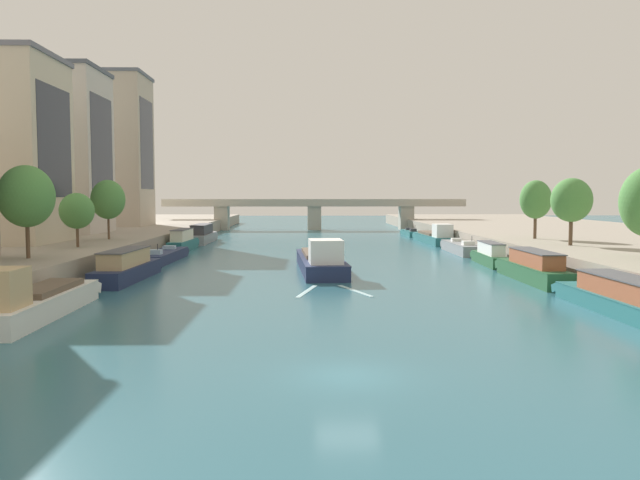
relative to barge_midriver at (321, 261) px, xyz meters
The scene contains 24 objects.
ground_plane 34.32m from the barge_midriver, 89.51° to the right, with size 400.00×400.00×0.00m, color #2D6070.
quay_left 42.30m from the barge_midriver, 150.71° to the left, with size 36.00×170.00×2.23m, color gray.
quay_right 42.81m from the barge_midriver, 28.91° to the left, with size 36.00×170.00×2.23m, color gray.
barge_midriver is the anchor object (origin of this frame).
wake_behind_barge 12.35m from the barge_midriver, 87.74° to the right, with size 5.59×6.07×0.03m.
moored_boat_left_second 28.04m from the barge_midriver, 127.31° to the right, with size 3.04×14.24×3.38m.
moored_boat_left_far 17.37m from the barge_midriver, 159.78° to the right, with size 2.91×13.00×2.67m.
moored_boat_left_upstream 19.52m from the barge_midriver, 149.75° to the left, with size 3.07×13.71×2.17m.
moored_boat_left_lone 28.63m from the barge_midriver, 127.15° to the left, with size 2.19×11.27×2.81m.
moored_boat_left_gap_after 40.57m from the barge_midriver, 114.88° to the left, with size 2.62×13.82×2.80m.
moored_boat_right_end 27.57m from the barge_midriver, 50.41° to the right, with size 2.87×13.15×2.29m.
moored_boat_right_lone 18.83m from the barge_midriver, 22.42° to the right, with size 2.32×13.19×2.62m.
moored_boat_right_gap_after 18.25m from the barge_midriver, 16.89° to the left, with size 2.05×10.35×2.36m.
moored_boat_right_far 25.94m from the barge_midriver, 46.59° to the left, with size 2.59×13.22×2.35m.
moored_boat_right_upstream 38.99m from the barge_midriver, 62.86° to the left, with size 3.70×16.50×3.07m.
moored_boat_right_near 54.26m from the barge_midriver, 71.84° to the left, with size 2.08×10.40×2.06m.
tree_left_distant 25.53m from the barge_midriver, 157.57° to the right, with size 4.21×4.21×7.20m.
tree_left_end_of_row 23.43m from the barge_midriver, behind, with size 3.21×3.21×5.11m.
tree_left_past_mid 26.80m from the barge_midriver, 153.12° to the left, with size 3.74×3.74×6.60m.
tree_right_third 25.24m from the barge_midriver, ahead, with size 3.92×3.92×6.57m.
tree_right_midway 27.79m from the barge_midriver, 25.81° to the left, with size 3.50×3.50×6.60m.
building_left_middle 43.19m from the barge_midriver, 144.19° to the left, with size 11.97×10.89×21.30m.
building_left_tall 56.60m from the barge_midriver, 127.75° to the left, with size 14.00×10.18×24.18m.
bridge_far 72.34m from the barge_midriver, 89.77° to the left, with size 62.36×4.40×6.37m.
Camera 1 is at (-1.59, -24.21, 7.08)m, focal length 35.32 mm.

